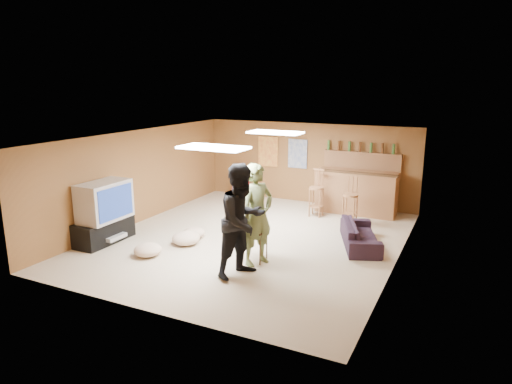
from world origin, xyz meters
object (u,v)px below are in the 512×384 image
at_px(bar_counter, 356,192).
at_px(sofa, 360,234).
at_px(person_black, 242,221).
at_px(tv_body, 104,201).
at_px(tray_table, 254,245).
at_px(person_olive, 257,215).

xyz_separation_m(bar_counter, sofa, (0.68, -2.33, -0.31)).
bearing_deg(person_black, bar_counter, 10.36).
xyz_separation_m(tv_body, tray_table, (3.21, 0.45, -0.59)).
bearing_deg(person_olive, tray_table, 76.92).
distance_m(bar_counter, tray_table, 4.12).
bearing_deg(person_olive, bar_counter, 12.40).
bearing_deg(sofa, bar_counter, -5.11).
xyz_separation_m(person_black, sofa, (1.50, 2.34, -0.74)).
height_order(sofa, tray_table, tray_table).
bearing_deg(bar_counter, person_olive, -101.38).
bearing_deg(tray_table, person_olive, -36.86).
xyz_separation_m(tv_body, person_olive, (3.33, 0.36, 0.04)).
bearing_deg(tv_body, tray_table, 7.89).
relative_size(tv_body, tray_table, 1.79).
height_order(person_olive, person_black, person_black).
xyz_separation_m(person_olive, sofa, (1.50, 1.76, -0.70)).
xyz_separation_m(tv_body, bar_counter, (4.15, 4.45, -0.35)).
relative_size(person_olive, sofa, 1.13).
height_order(tv_body, bar_counter, tv_body).
bearing_deg(person_black, person_olive, 20.50).
bearing_deg(tv_body, sofa, 23.67).
height_order(person_black, sofa, person_black).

